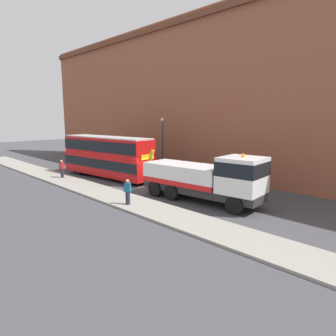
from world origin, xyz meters
TOP-DOWN VIEW (x-y plane):
  - ground_plane at (0.00, 0.00)m, footprint 120.00×120.00m
  - near_kerb at (0.00, -4.20)m, footprint 60.00×2.80m
  - building_facade at (0.00, 7.34)m, footprint 60.00×1.50m
  - recovery_tow_truck at (5.87, -0.26)m, footprint 10.23×3.48m
  - double_decker_bus at (-6.39, -0.31)m, footprint 11.19×3.59m
  - pedestrian_onlooker at (-8.85, -3.85)m, footprint 0.39×0.47m
  - pedestrian_bystander at (2.87, -4.78)m, footprint 0.48×0.44m
  - street_lamp at (-4.21, 5.14)m, footprint 0.36×0.36m

SIDE VIEW (x-z plane):
  - ground_plane at x=0.00m, z-range 0.00..0.00m
  - near_kerb at x=0.00m, z-range 0.00..0.15m
  - pedestrian_onlooker at x=-8.85m, z-range 0.13..1.84m
  - pedestrian_bystander at x=2.87m, z-range 0.13..1.84m
  - recovery_tow_truck at x=5.87m, z-range -0.08..3.59m
  - double_decker_bus at x=-6.39m, z-range 0.20..4.26m
  - street_lamp at x=-4.21m, z-range 0.56..6.39m
  - building_facade at x=0.00m, z-range 0.07..16.07m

